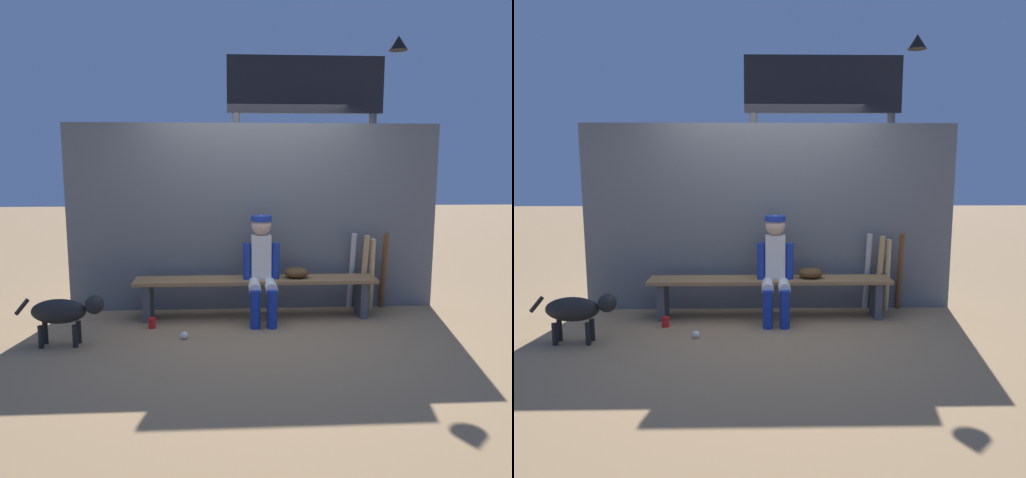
{
  "view_description": "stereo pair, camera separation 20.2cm",
  "coord_description": "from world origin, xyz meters",
  "views": [
    {
      "loc": [
        -0.32,
        -5.44,
        1.74
      ],
      "look_at": [
        0.0,
        0.0,
        0.91
      ],
      "focal_mm": 34.72,
      "sensor_mm": 36.0,
      "label": 1
    },
    {
      "loc": [
        -0.11,
        -5.45,
        1.74
      ],
      "look_at": [
        0.0,
        0.0,
        0.91
      ],
      "focal_mm": 34.72,
      "sensor_mm": 36.0,
      "label": 2
    }
  ],
  "objects": [
    {
      "name": "bat_wood_tan",
      "position": [
        1.29,
        0.19,
        0.46
      ],
      "size": [
        0.08,
        0.21,
        0.92
      ],
      "primitive_type": "cylinder",
      "rotation": [
        0.15,
        0.0,
        0.1
      ],
      "color": "tan",
      "rests_on": "ground_plane"
    },
    {
      "name": "baseball",
      "position": [
        -0.76,
        -0.66,
        0.04
      ],
      "size": [
        0.07,
        0.07,
        0.07
      ],
      "primitive_type": "sphere",
      "color": "white",
      "rests_on": "ground_plane"
    },
    {
      "name": "cup_on_ground",
      "position": [
        -1.13,
        -0.31,
        0.06
      ],
      "size": [
        0.08,
        0.08,
        0.11
      ],
      "primitive_type": "cylinder",
      "color": "red",
      "rests_on": "ground_plane"
    },
    {
      "name": "baseball_glove",
      "position": [
        0.46,
        0.0,
        0.52
      ],
      "size": [
        0.28,
        0.2,
        0.12
      ],
      "primitive_type": "ellipsoid",
      "color": "#593819",
      "rests_on": "dugout_bench"
    },
    {
      "name": "dugout_bench",
      "position": [
        0.0,
        0.0,
        0.36
      ],
      "size": [
        2.73,
        0.36,
        0.46
      ],
      "color": "olive",
      "rests_on": "ground_plane"
    },
    {
      "name": "ground_plane",
      "position": [
        0.0,
        0.0,
        0.0
      ],
      "size": [
        30.0,
        30.0,
        0.0
      ],
      "primitive_type": "plane",
      "color": "#9E7A51"
    },
    {
      "name": "bat_aluminum_silver",
      "position": [
        1.16,
        0.27,
        0.47
      ],
      "size": [
        0.07,
        0.22,
        0.93
      ],
      "primitive_type": "cylinder",
      "rotation": [
        0.16,
        0.0,
        0.03
      ],
      "color": "#B7B7BC",
      "rests_on": "ground_plane"
    },
    {
      "name": "bat_wood_dark",
      "position": [
        1.54,
        0.24,
        0.47
      ],
      "size": [
        0.1,
        0.27,
        0.94
      ],
      "primitive_type": "cylinder",
      "rotation": [
        0.21,
        0.0,
        -0.16
      ],
      "color": "brown",
      "rests_on": "ground_plane"
    },
    {
      "name": "player_seated",
      "position": [
        0.06,
        -0.11,
        0.64
      ],
      "size": [
        0.41,
        0.55,
        1.17
      ],
      "color": "silver",
      "rests_on": "ground_plane"
    },
    {
      "name": "bat_wood_natural",
      "position": [
        1.39,
        0.22,
        0.44
      ],
      "size": [
        0.08,
        0.16,
        0.87
      ],
      "primitive_type": "cylinder",
      "rotation": [
        0.1,
        0.0,
        -0.08
      ],
      "color": "tan",
      "rests_on": "ground_plane"
    },
    {
      "name": "chainlink_fence",
      "position": [
        0.0,
        0.36,
        1.1
      ],
      "size": [
        4.36,
        0.03,
        2.2
      ],
      "primitive_type": "cube",
      "color": "#595E63",
      "rests_on": "ground_plane"
    },
    {
      "name": "dog",
      "position": [
        -1.88,
        -0.77,
        0.34
      ],
      "size": [
        0.84,
        0.2,
        0.49
      ],
      "color": "black",
      "rests_on": "ground_plane"
    },
    {
      "name": "scoreboard",
      "position": [
        0.78,
        1.14,
        2.36
      ],
      "size": [
        2.31,
        0.27,
        3.35
      ],
      "color": "#3F3F42",
      "rests_on": "ground_plane"
    },
    {
      "name": "cup_on_bench",
      "position": [
        0.21,
        -0.01,
        0.51
      ],
      "size": [
        0.08,
        0.08,
        0.11
      ],
      "primitive_type": "cylinder",
      "color": "#1E47AD",
      "rests_on": "dugout_bench"
    }
  ]
}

